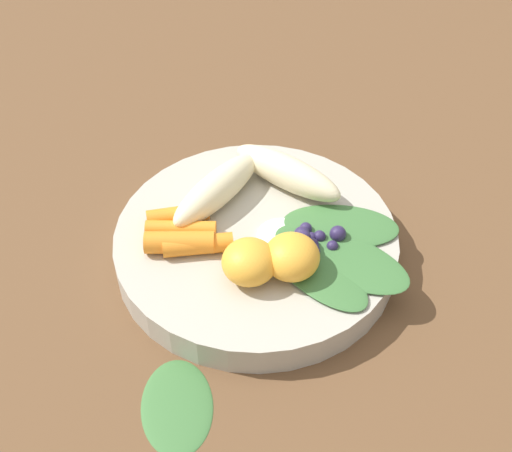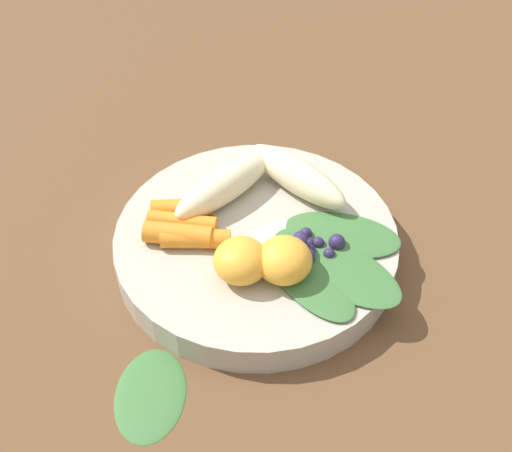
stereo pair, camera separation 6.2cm
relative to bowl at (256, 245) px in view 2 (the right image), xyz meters
name	(u,v)px [view 2 (the right image)]	position (x,y,z in m)	size (l,w,h in m)	color
ground_plane	(256,256)	(0.00, 0.00, -0.01)	(2.40, 2.40, 0.00)	brown
bowl	(256,245)	(0.00, 0.00, 0.00)	(0.26, 0.26, 0.03)	#B2AD9E
banana_peeled_left	(224,185)	(0.04, 0.04, 0.03)	(0.12, 0.03, 0.03)	beige
banana_peeled_right	(297,176)	(0.07, -0.03, 0.03)	(0.12, 0.03, 0.03)	beige
orange_segment_near	(284,260)	(-0.05, -0.03, 0.03)	(0.05, 0.05, 0.04)	#F4A833
orange_segment_far	(241,261)	(-0.05, 0.01, 0.03)	(0.05, 0.05, 0.04)	#F4A833
carrot_front	(182,208)	(0.02, 0.07, 0.02)	(0.02, 0.02, 0.06)	orange
carrot_mid_left	(183,220)	(0.00, 0.07, 0.02)	(0.02, 0.02, 0.06)	orange
carrot_mid_right	(178,234)	(-0.02, 0.07, 0.02)	(0.02, 0.02, 0.06)	orange
carrot_rear	(196,239)	(-0.02, 0.05, 0.02)	(0.02, 0.02, 0.06)	orange
blueberry_pile	(313,245)	(-0.02, -0.05, 0.02)	(0.04, 0.05, 0.02)	#2D234C
coconut_shred_patch	(281,239)	(-0.01, -0.02, 0.02)	(0.04, 0.04, 0.00)	white
kale_leaf_left	(310,279)	(-0.05, -0.05, 0.02)	(0.11, 0.05, 0.01)	#3D7038
kale_leaf_right	(335,266)	(-0.03, -0.07, 0.02)	(0.13, 0.06, 0.01)	#3D7038
kale_leaf_rear	(342,234)	(0.01, -0.08, 0.02)	(0.11, 0.05, 0.01)	#3D7038
kale_leaf_stray	(150,393)	(-0.16, 0.06, -0.01)	(0.09, 0.06, 0.01)	#3D7038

